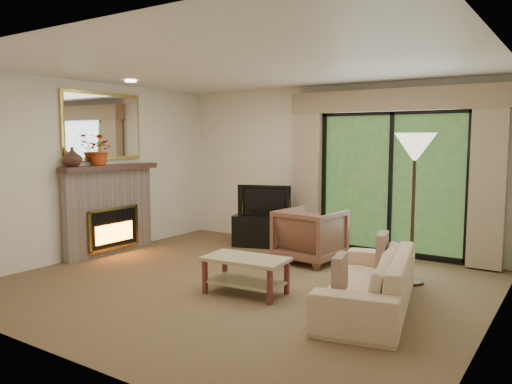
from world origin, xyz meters
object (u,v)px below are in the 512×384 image
Objects in this scene: armchair at (310,235)px; media_console at (265,231)px; coffee_table at (246,276)px; sofa at (369,281)px.

media_console is at bearing -20.18° from armchair.
coffee_table is (0.08, -1.73, -0.17)m from armchair.
armchair reaches higher than media_console.
coffee_table is at bearing -89.35° from sofa.
media_console is 1.23m from armchair.
armchair is (1.10, -0.53, 0.13)m from media_console.
sofa is at bearing 8.18° from coffee_table.
armchair is 1.74m from coffee_table.
armchair reaches higher than coffee_table.
sofa is (2.52, -1.95, 0.04)m from media_console.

